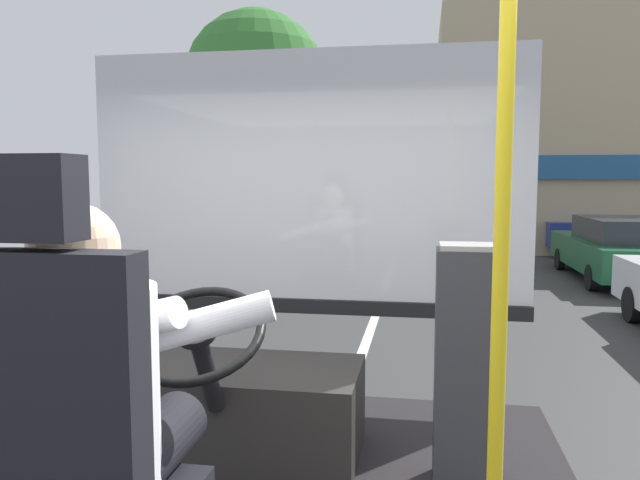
# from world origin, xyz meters

# --- Properties ---
(ground) EXTENTS (18.00, 44.00, 0.06)m
(ground) POSITION_xyz_m (0.00, 8.80, -0.02)
(ground) COLOR #373737
(driver_seat) EXTENTS (0.48, 0.48, 1.28)m
(driver_seat) POSITION_xyz_m (-0.15, -0.51, 1.27)
(driver_seat) COLOR black
(driver_seat) RESTS_ON bus_floor
(bus_driver) EXTENTS (0.83, 0.58, 0.76)m
(bus_driver) POSITION_xyz_m (-0.15, -0.40, 1.43)
(bus_driver) COLOR black
(bus_driver) RESTS_ON driver_seat
(steering_console) EXTENTS (1.10, 0.99, 0.81)m
(steering_console) POSITION_xyz_m (-0.15, 0.77, 0.95)
(steering_console) COLOR #282623
(steering_console) RESTS_ON bus_floor
(handrail_pole) EXTENTS (0.04, 0.04, 2.07)m
(handrail_pole) POSITION_xyz_m (0.87, -0.07, 1.77)
(handrail_pole) COLOR yellow
(handrail_pole) RESTS_ON bus_floor
(fare_box) EXTENTS (0.23, 0.21, 0.98)m
(fare_box) POSITION_xyz_m (0.83, 0.67, 1.22)
(fare_box) COLOR #333338
(fare_box) RESTS_ON bus_floor
(windshield_panel) EXTENTS (2.50, 0.08, 1.48)m
(windshield_panel) POSITION_xyz_m (0.00, 1.62, 1.78)
(windshield_panel) COLOR silver
(street_tree) EXTENTS (3.02, 3.02, 5.53)m
(street_tree) POSITION_xyz_m (-2.91, 11.06, 3.99)
(street_tree) COLOR #4C3828
(street_tree) RESTS_ON ground
(parked_car_green) EXTENTS (2.02, 4.13, 1.24)m
(parked_car_green) POSITION_xyz_m (4.55, 10.76, 0.64)
(parked_car_green) COLOR #195633
(parked_car_green) RESTS_ON ground
(parked_car_blue) EXTENTS (1.76, 4.23, 1.37)m
(parked_car_blue) POSITION_xyz_m (4.61, 16.04, 0.71)
(parked_car_blue) COLOR navy
(parked_car_blue) RESTS_ON ground
(parked_car_charcoal) EXTENTS (1.86, 4.29, 1.45)m
(parked_car_charcoal) POSITION_xyz_m (4.47, 22.43, 0.75)
(parked_car_charcoal) COLOR #474C51
(parked_car_charcoal) RESTS_ON ground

